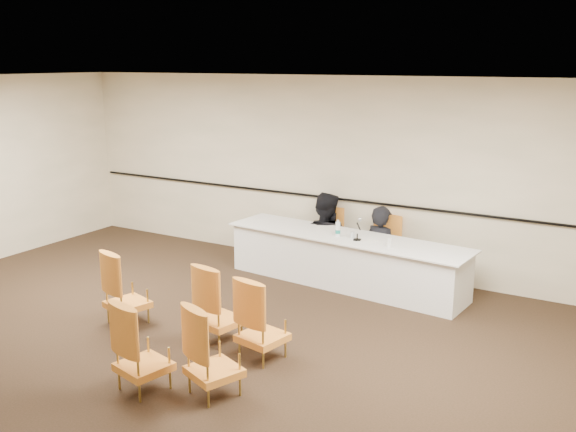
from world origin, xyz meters
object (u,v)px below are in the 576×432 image
object	(u,v)px
panelist_second_chair	(324,238)
aud_chair_front_right	(262,318)
panel_table	(345,260)
panelist_main_chair	(381,248)
drinking_glass	(353,235)
water_bottle	(338,228)
aud_chair_front_left	(127,287)
aud_chair_back_mid	(143,345)
panelist_second	(324,246)
aud_chair_front_mid	(219,303)
coffee_cup	(389,243)
panelist_main	(381,257)
aud_chair_back_right	(214,350)
microphone	(357,230)

from	to	relation	value
panelist_second_chair	aud_chair_front_right	world-z (taller)	same
panel_table	panelist_main_chair	xyz separation A→B (m)	(0.34, 0.53, 0.10)
panelist_main_chair	drinking_glass	bearing A→B (deg)	-102.12
water_bottle	aud_chair_front_left	xyz separation A→B (m)	(-1.65, -2.58, -0.39)
aud_chair_back_mid	panelist_main_chair	bearing A→B (deg)	93.68
panelist_main_chair	panelist_second	xyz separation A→B (m)	(-1.00, 0.09, -0.14)
aud_chair_front_mid	aud_chair_front_right	world-z (taller)	same
coffee_cup	aud_chair_front_mid	size ratio (longest dim) A/B	0.13
panel_table	coffee_cup	world-z (taller)	coffee_cup
panelist_second	panelist_main	bearing A→B (deg)	170.83
coffee_cup	panel_table	bearing A→B (deg)	163.69
coffee_cup	aud_chair_front_left	size ratio (longest dim) A/B	0.13
panelist_second_chair	drinking_glass	size ratio (longest dim) A/B	9.50
water_bottle	aud_chair_back_right	distance (m)	3.51
panelist_second	aud_chair_front_mid	world-z (taller)	panelist_second
panel_table	aud_chair_back_right	size ratio (longest dim) A/B	3.91
coffee_cup	panelist_main_chair	bearing A→B (deg)	119.13
water_bottle	microphone	bearing A→B (deg)	-11.37
panelist_main_chair	panelist_second	size ratio (longest dim) A/B	0.54
panelist_second_chair	aud_chair_front_left	distance (m)	3.45
panelist_main	coffee_cup	bearing A→B (deg)	136.92
panelist_main_chair	aud_chair_front_right	world-z (taller)	same
panelist_main	aud_chair_front_mid	world-z (taller)	panelist_main
panelist_second_chair	microphone	size ratio (longest dim) A/B	3.10
aud_chair_front_left	aud_chair_back_mid	bearing A→B (deg)	-24.78
water_bottle	coffee_cup	world-z (taller)	water_bottle
aud_chair_front_right	aud_chair_back_right	distance (m)	0.91
water_bottle	aud_chair_front_mid	distance (m)	2.49
aud_chair_front_left	aud_chair_front_mid	bearing A→B (deg)	22.80
panelist_second_chair	aud_chair_front_mid	bearing A→B (deg)	-80.87
panelist_second	water_bottle	world-z (taller)	panelist_second
microphone	aud_chair_front_left	distance (m)	3.24
panelist_main	panelist_main_chair	distance (m)	0.15
drinking_glass	aud_chair_back_mid	distance (m)	3.79
aud_chair_front_mid	panel_table	bearing A→B (deg)	91.36
panelist_main_chair	microphone	size ratio (longest dim) A/B	3.10
microphone	water_bottle	bearing A→B (deg)	156.73
microphone	coffee_cup	bearing A→B (deg)	-20.70
panelist_second	aud_chair_back_mid	xyz separation A→B (m)	(0.25, -4.44, 0.14)
water_bottle	aud_chair_front_right	xyz separation A→B (m)	(0.33, -2.57, -0.39)
panelist_second_chair	aud_chair_front_mid	world-z (taller)	same
microphone	coffee_cup	world-z (taller)	microphone
aud_chair_front_left	aud_chair_front_mid	world-z (taller)	same
panelist_main_chair	drinking_glass	xyz separation A→B (m)	(-0.19, -0.62, 0.32)
water_bottle	drinking_glass	distance (m)	0.25
panelist_second	aud_chair_back_right	xyz separation A→B (m)	(0.92, -4.17, 0.14)
panelist_second	aud_chair_front_mid	xyz separation A→B (m)	(0.22, -3.12, 0.14)
microphone	coffee_cup	distance (m)	0.53
panelist_second	drinking_glass	bearing A→B (deg)	134.80
water_bottle	aud_chair_back_right	xyz separation A→B (m)	(0.35, -3.48, -0.39)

